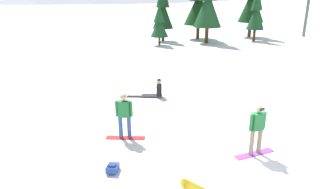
% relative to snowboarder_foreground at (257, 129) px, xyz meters
% --- Properties ---
extents(ground_plane, '(800.00, 800.00, 0.00)m').
position_rel_snowboarder_foreground_xyz_m(ground_plane, '(-0.57, -0.22, -0.95)').
color(ground_plane, white).
extents(snowboarder_foreground, '(1.50, 0.45, 1.78)m').
position_rel_snowboarder_foreground_xyz_m(snowboarder_foreground, '(0.00, 0.00, 0.00)').
color(snowboarder_foreground, '#993FD8').
rests_on(snowboarder_foreground, ground_plane).
extents(snowboarder_midground, '(1.47, 0.74, 1.75)m').
position_rel_snowboarder_foreground_xyz_m(snowboarder_midground, '(-3.99, 2.40, -0.02)').
color(snowboarder_midground, red).
rests_on(snowboarder_midground, ground_plane).
extents(snowboarder_background, '(1.83, 0.98, 1.00)m').
position_rel_snowboarder_foreground_xyz_m(snowboarder_background, '(-1.76, 6.50, -0.60)').
color(snowboarder_background, '#4C4C51').
rests_on(snowboarder_background, ground_plane).
extents(backpack_blue, '(0.47, 0.55, 0.30)m').
position_rel_snowboarder_foreground_xyz_m(backpack_blue, '(-4.70, 0.33, -0.81)').
color(backpack_blue, '#2D4C9E').
rests_on(backpack_blue, ground_plane).
extents(pine_tree_young, '(2.94, 2.94, 7.69)m').
position_rel_snowboarder_foreground_xyz_m(pine_tree_young, '(7.73, 21.69, 3.24)').
color(pine_tree_young, '#472D19').
rests_on(pine_tree_young, ground_plane).
extents(pine_tree_broad, '(2.26, 2.26, 6.37)m').
position_rel_snowboarder_foreground_xyz_m(pine_tree_broad, '(3.61, 24.25, 2.52)').
color(pine_tree_broad, '#472D19').
rests_on(pine_tree_broad, ground_plane).
extents(pine_tree_twin, '(3.29, 3.29, 7.49)m').
position_rel_snowboarder_foreground_xyz_m(pine_tree_twin, '(7.94, 24.67, 3.14)').
color(pine_tree_twin, '#472D19').
rests_on(pine_tree_twin, ground_plane).
extents(pine_tree_short, '(1.91, 1.91, 5.84)m').
position_rel_snowboarder_foreground_xyz_m(pine_tree_short, '(13.33, 21.37, 2.23)').
color(pine_tree_short, '#472D19').
rests_on(pine_tree_short, ground_plane).
extents(pine_tree_tall, '(1.79, 1.79, 4.10)m').
position_rel_snowboarder_foreground_xyz_m(pine_tree_tall, '(2.49, 21.60, 1.29)').
color(pine_tree_tall, '#472D19').
rests_on(pine_tree_tall, ground_plane).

